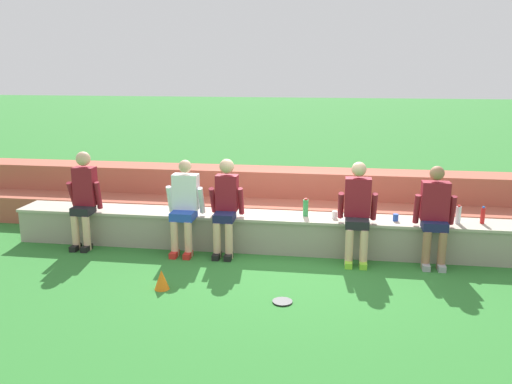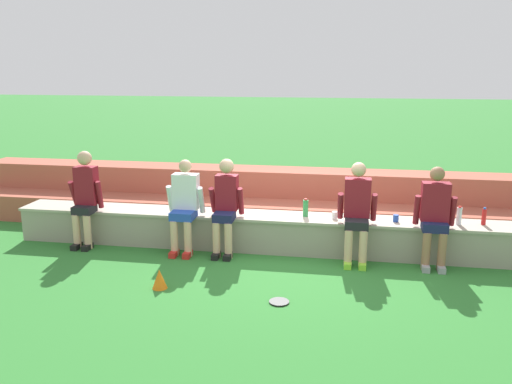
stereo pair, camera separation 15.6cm
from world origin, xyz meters
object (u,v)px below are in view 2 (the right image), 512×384
at_px(person_far_left, 85,196).
at_px(water_bottle_near_left, 459,216).
at_px(person_left_of_center, 184,204).
at_px(sports_cone, 159,279).
at_px(person_far_right, 435,214).
at_px(water_bottle_center_gap, 484,217).
at_px(plastic_cup_middle, 335,215).
at_px(person_center, 225,204).
at_px(person_right_of_center, 357,210).
at_px(frisbee, 279,302).
at_px(water_bottle_mid_right, 306,208).
at_px(plastic_cup_left_end, 396,218).

height_order(person_far_left, water_bottle_near_left, person_far_left).
xyz_separation_m(person_left_of_center, sports_cone, (0.09, -1.37, -0.61)).
height_order(person_far_right, water_bottle_near_left, person_far_right).
xyz_separation_m(water_bottle_center_gap, plastic_cup_middle, (-2.06, -0.05, -0.06)).
xyz_separation_m(person_center, water_bottle_center_gap, (3.62, 0.30, -0.10)).
distance_m(person_left_of_center, person_right_of_center, 2.48).
bearing_deg(frisbee, plastic_cup_middle, 72.56).
height_order(person_far_left, person_far_right, person_far_left).
bearing_deg(plastic_cup_middle, sports_cone, -141.49).
distance_m(person_far_right, plastic_cup_middle, 1.38).
bearing_deg(plastic_cup_middle, water_bottle_mid_right, 172.98).
distance_m(plastic_cup_left_end, sports_cone, 3.41).
distance_m(person_center, person_far_right, 2.91).
xyz_separation_m(person_left_of_center, water_bottle_near_left, (3.89, 0.29, -0.07)).
xyz_separation_m(person_left_of_center, plastic_cup_left_end, (3.04, 0.28, -0.15)).
distance_m(person_center, person_right_of_center, 1.88).
relative_size(person_far_left, person_right_of_center, 1.03).
relative_size(person_right_of_center, person_far_right, 1.02).
height_order(person_far_right, plastic_cup_middle, person_far_right).
distance_m(person_right_of_center, frisbee, 1.91).
relative_size(person_far_left, person_center, 1.05).
bearing_deg(person_left_of_center, plastic_cup_middle, 7.49).
bearing_deg(frisbee, water_bottle_near_left, 38.45).
bearing_deg(water_bottle_near_left, frisbee, -141.55).
height_order(person_right_of_center, person_far_right, person_right_of_center).
height_order(person_right_of_center, water_bottle_near_left, person_right_of_center).
bearing_deg(person_far_left, water_bottle_mid_right, 5.54).
bearing_deg(plastic_cup_middle, water_bottle_center_gap, 1.45).
xyz_separation_m(person_center, water_bottle_mid_right, (1.14, 0.30, -0.09)).
distance_m(water_bottle_near_left, plastic_cup_left_end, 0.86).
bearing_deg(person_far_left, person_far_right, -0.13).
height_order(water_bottle_near_left, water_bottle_mid_right, water_bottle_mid_right).
bearing_deg(plastic_cup_left_end, person_right_of_center, -153.10).
height_order(water_bottle_mid_right, frisbee, water_bottle_mid_right).
xyz_separation_m(person_far_left, person_right_of_center, (4.05, -0.02, -0.03)).
xyz_separation_m(plastic_cup_left_end, frisbee, (-1.43, -1.81, -0.57)).
bearing_deg(water_bottle_near_left, person_center, -175.59).
xyz_separation_m(person_right_of_center, person_far_right, (1.04, 0.01, -0.01)).
bearing_deg(person_right_of_center, person_far_right, 0.35).
xyz_separation_m(plastic_cup_middle, plastic_cup_left_end, (0.86, -0.01, -0.00)).
xyz_separation_m(person_left_of_center, person_right_of_center, (2.48, -0.00, 0.02)).
bearing_deg(plastic_cup_left_end, person_center, -174.24).
bearing_deg(sports_cone, person_far_right, 21.89).
distance_m(person_right_of_center, water_bottle_near_left, 1.44).
height_order(water_bottle_center_gap, frisbee, water_bottle_center_gap).
relative_size(person_far_left, sports_cone, 5.88).
distance_m(water_bottle_center_gap, plastic_cup_left_end, 1.20).
bearing_deg(plastic_cup_left_end, sports_cone, -150.72).
xyz_separation_m(water_bottle_near_left, sports_cone, (-3.80, -1.66, -0.53)).
bearing_deg(plastic_cup_left_end, person_far_left, -176.73).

